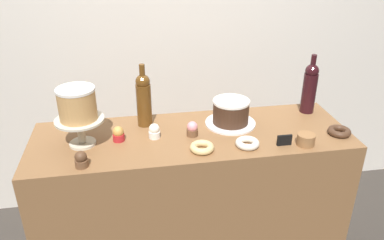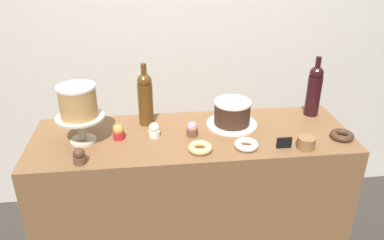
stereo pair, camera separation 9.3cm
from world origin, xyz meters
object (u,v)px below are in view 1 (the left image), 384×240
object	(u,v)px
cupcake_caramel	(118,135)
price_sign_chalkboard	(284,140)
donut_sugar	(247,143)
cookie_stack	(306,140)
cake_stand_pedestal	(80,127)
wine_bottle_dark_red	(310,87)
donut_glazed	(202,147)
donut_chocolate	(339,131)
cupcake_chocolate	(81,160)
wine_bottle_amber	(144,99)
cupcake_vanilla	(154,131)
chocolate_round_cake	(231,111)
white_layer_cake	(77,104)
cupcake_strawberry	(192,129)

from	to	relation	value
cupcake_caramel	price_sign_chalkboard	bearing A→B (deg)	-12.56
donut_sugar	cookie_stack	bearing A→B (deg)	-6.85
cake_stand_pedestal	wine_bottle_dark_red	xyz separation A→B (m)	(1.20, 0.17, 0.05)
wine_bottle_dark_red	donut_glazed	distance (m)	0.74
donut_chocolate	donut_glazed	bearing A→B (deg)	-176.84
donut_chocolate	price_sign_chalkboard	xyz separation A→B (m)	(-0.31, -0.06, 0.01)
cupcake_chocolate	donut_sugar	world-z (taller)	cupcake_chocolate
wine_bottle_amber	donut_chocolate	xyz separation A→B (m)	(0.94, -0.27, -0.13)
cake_stand_pedestal	donut_glazed	world-z (taller)	cake_stand_pedestal
wine_bottle_dark_red	cupcake_vanilla	bearing A→B (deg)	-169.82
chocolate_round_cake	donut_glazed	world-z (taller)	chocolate_round_cake
white_layer_cake	chocolate_round_cake	distance (m)	0.76
cupcake_caramel	donut_chocolate	world-z (taller)	cupcake_caramel
cupcake_caramel	cupcake_strawberry	bearing A→B (deg)	-0.68
cupcake_chocolate	cookie_stack	xyz separation A→B (m)	(1.02, 0.01, -0.01)
cupcake_strawberry	cookie_stack	bearing A→B (deg)	-19.33
wine_bottle_amber	cupcake_vanilla	distance (m)	0.19
cake_stand_pedestal	cookie_stack	bearing A→B (deg)	-9.90
donut_chocolate	chocolate_round_cake	bearing A→B (deg)	158.25
wine_bottle_amber	white_layer_cake	bearing A→B (deg)	-152.64
cake_stand_pedestal	cupcake_vanilla	size ratio (longest dim) A/B	3.02
cupcake_strawberry	cupcake_chocolate	bearing A→B (deg)	-159.21
cupcake_vanilla	cookie_stack	world-z (taller)	cupcake_vanilla
cake_stand_pedestal	cookie_stack	size ratio (longest dim) A/B	2.67
cake_stand_pedestal	price_sign_chalkboard	world-z (taller)	cake_stand_pedestal
donut_sugar	cupcake_chocolate	bearing A→B (deg)	-176.40
cookie_stack	cupcake_vanilla	bearing A→B (deg)	164.55
white_layer_cake	cupcake_chocolate	xyz separation A→B (m)	(0.01, -0.19, -0.17)
cupcake_chocolate	cupcake_strawberry	world-z (taller)	same
wine_bottle_amber	donut_chocolate	world-z (taller)	wine_bottle_amber
donut_glazed	price_sign_chalkboard	size ratio (longest dim) A/B	1.60
donut_sugar	chocolate_round_cake	bearing A→B (deg)	94.73
donut_sugar	cupcake_strawberry	bearing A→B (deg)	148.39
cupcake_strawberry	chocolate_round_cake	bearing A→B (deg)	22.19
donut_glazed	wine_bottle_amber	bearing A→B (deg)	128.06
cupcake_vanilla	chocolate_round_cake	bearing A→B (deg)	10.85
cupcake_chocolate	donut_chocolate	size ratio (longest dim) A/B	0.66
chocolate_round_cake	cupcake_caramel	xyz separation A→B (m)	(-0.57, -0.08, -0.04)
cake_stand_pedestal	price_sign_chalkboard	xyz separation A→B (m)	(0.93, -0.17, -0.07)
wine_bottle_dark_red	cupcake_strawberry	bearing A→B (deg)	-166.16
price_sign_chalkboard	donut_glazed	bearing A→B (deg)	177.52
cupcake_chocolate	chocolate_round_cake	bearing A→B (deg)	21.22
cupcake_vanilla	cupcake_caramel	size ratio (longest dim) A/B	1.00
donut_chocolate	price_sign_chalkboard	size ratio (longest dim) A/B	1.60
white_layer_cake	price_sign_chalkboard	size ratio (longest dim) A/B	2.47
cupcake_vanilla	cupcake_strawberry	size ratio (longest dim) A/B	1.00
cookie_stack	price_sign_chalkboard	bearing A→B (deg)	172.49
donut_glazed	donut_chocolate	xyz separation A→B (m)	(0.70, 0.04, 0.00)
wine_bottle_dark_red	cupcake_caramel	size ratio (longest dim) A/B	4.38
white_layer_cake	wine_bottle_amber	size ratio (longest dim) A/B	0.53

